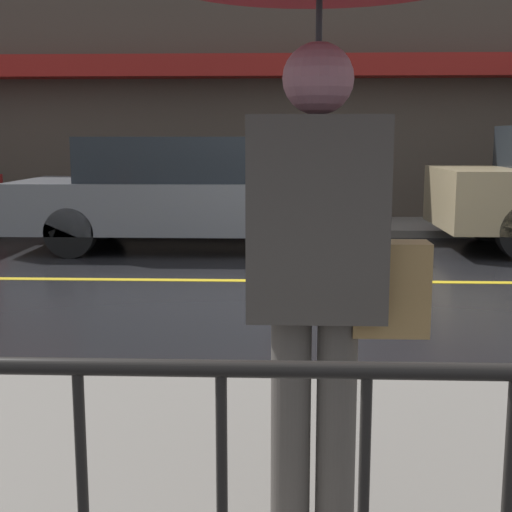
# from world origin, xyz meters

# --- Properties ---
(ground_plane) EXTENTS (80.00, 80.00, 0.00)m
(ground_plane) POSITION_xyz_m (0.00, 0.00, 0.00)
(ground_plane) COLOR black
(sidewalk_far) EXTENTS (28.00, 1.83, 0.11)m
(sidewalk_far) POSITION_xyz_m (0.00, 4.14, 0.05)
(sidewalk_far) COLOR slate
(sidewalk_far) RESTS_ON ground_plane
(lane_marking) EXTENTS (25.20, 0.12, 0.01)m
(lane_marking) POSITION_xyz_m (0.00, 0.00, 0.00)
(lane_marking) COLOR gold
(lane_marking) RESTS_ON ground_plane
(building_storefront) EXTENTS (28.00, 0.85, 5.79)m
(building_storefront) POSITION_xyz_m (0.00, 5.18, 2.88)
(building_storefront) COLOR #4C4238
(building_storefront) RESTS_ON ground_plane
(pedestrian) EXTENTS (1.03, 1.03, 2.06)m
(pedestrian) POSITION_xyz_m (-0.35, -4.95, 1.73)
(pedestrian) COLOR #4C4742
(pedestrian) RESTS_ON sidewalk_near
(car_grey) EXTENTS (4.53, 1.82, 1.47)m
(car_grey) POSITION_xyz_m (-1.73, 2.16, 0.74)
(car_grey) COLOR slate
(car_grey) RESTS_ON ground_plane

